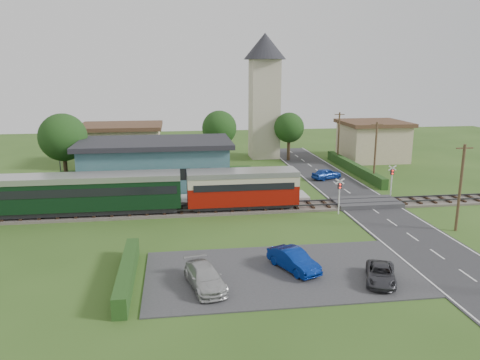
{
  "coord_description": "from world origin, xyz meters",
  "views": [
    {
      "loc": [
        -7.86,
        -38.82,
        12.59
      ],
      "look_at": [
        -1.88,
        4.0,
        2.36
      ],
      "focal_mm": 35.0,
      "sensor_mm": 36.0,
      "label": 1
    }
  ],
  "objects": [
    {
      "name": "station_building",
      "position": [
        -10.0,
        10.99,
        2.69
      ],
      "size": [
        16.0,
        9.0,
        5.3
      ],
      "color": "#386B70",
      "rests_on": "ground"
    },
    {
      "name": "car_park_silver",
      "position": [
        -6.4,
        -13.41,
        0.72
      ],
      "size": [
        2.68,
        4.66,
        1.27
      ],
      "primitive_type": "imported",
      "rotation": [
        0.0,
        0.0,
        0.22
      ],
      "color": "#AEAEAE",
      "rests_on": "car_park"
    },
    {
      "name": "hedge_station",
      "position": [
        -10.0,
        15.5,
        0.65
      ],
      "size": [
        22.0,
        0.8,
        1.3
      ],
      "primitive_type": "cube",
      "color": "#193814",
      "rests_on": "ground"
    },
    {
      "name": "tree_a",
      "position": [
        -20.0,
        14.0,
        5.38
      ],
      "size": [
        5.2,
        5.2,
        8.0
      ],
      "color": "#332316",
      "rests_on": "ground"
    },
    {
      "name": "train",
      "position": [
        -18.72,
        2.0,
        2.18
      ],
      "size": [
        43.2,
        2.9,
        3.4
      ],
      "color": "#232328",
      "rests_on": "ground"
    },
    {
      "name": "streetlamp_east",
      "position": [
        16.0,
        27.0,
        3.04
      ],
      "size": [
        0.3,
        0.3,
        5.15
      ],
      "color": "#3F3F47",
      "rests_on": "ground"
    },
    {
      "name": "tree_c",
      "position": [
        8.0,
        25.0,
        4.65
      ],
      "size": [
        4.2,
        4.2,
        6.78
      ],
      "color": "#332316",
      "rests_on": "ground"
    },
    {
      "name": "crossing_signal_far",
      "position": [
        13.6,
        4.39,
        2.14
      ],
      "size": [
        0.84,
        0.28,
        3.28
      ],
      "color": "silver",
      "rests_on": "ground"
    },
    {
      "name": "house_west",
      "position": [
        -15.0,
        25.0,
        2.79
      ],
      "size": [
        10.8,
        8.8,
        5.5
      ],
      "color": "tan",
      "rests_on": "ground"
    },
    {
      "name": "utility_pole_d",
      "position": [
        14.2,
        22.0,
        3.63
      ],
      "size": [
        1.4,
        0.22,
        7.0
      ],
      "color": "#473321",
      "rests_on": "ground"
    },
    {
      "name": "car_park_dark",
      "position": [
        4.16,
        -14.15,
        0.59
      ],
      "size": [
        2.91,
        4.01,
        1.01
      ],
      "primitive_type": "imported",
      "rotation": [
        0.0,
        0.0,
        -0.38
      ],
      "color": "#333338",
      "rests_on": "car_park"
    },
    {
      "name": "streetlamp_west",
      "position": [
        -22.0,
        20.0,
        3.04
      ],
      "size": [
        0.3,
        0.3,
        5.15
      ],
      "color": "#3F3F47",
      "rests_on": "ground"
    },
    {
      "name": "railway_track",
      "position": [
        0.0,
        2.0,
        0.11
      ],
      "size": [
        76.0,
        3.2,
        0.49
      ],
      "color": "#4C443D",
      "rests_on": "ground"
    },
    {
      "name": "hedge_carpark",
      "position": [
        -11.0,
        -12.0,
        0.6
      ],
      "size": [
        0.8,
        9.0,
        1.2
      ],
      "primitive_type": "cube",
      "color": "#193814",
      "rests_on": "ground"
    },
    {
      "name": "crossing_deck",
      "position": [
        10.0,
        2.0,
        0.23
      ],
      "size": [
        6.2,
        3.4,
        0.45
      ],
      "primitive_type": "cube",
      "color": "#333335",
      "rests_on": "ground"
    },
    {
      "name": "ground",
      "position": [
        0.0,
        0.0,
        0.0
      ],
      "size": [
        120.0,
        120.0,
        0.0
      ],
      "primitive_type": "plane",
      "color": "#2D4C19"
    },
    {
      "name": "utility_pole_b",
      "position": [
        14.2,
        -6.0,
        3.63
      ],
      "size": [
        1.4,
        0.22,
        7.0
      ],
      "color": "#473321",
      "rests_on": "ground"
    },
    {
      "name": "hedge_roadside",
      "position": [
        14.2,
        16.0,
        0.6
      ],
      "size": [
        0.8,
        18.0,
        1.2
      ],
      "primitive_type": "cube",
      "color": "#193814",
      "rests_on": "ground"
    },
    {
      "name": "pedestrian_near",
      "position": [
        -1.37,
        4.59,
        1.25
      ],
      "size": [
        0.6,
        0.42,
        1.59
      ],
      "primitive_type": "imported",
      "rotation": [
        0.0,
        0.0,
        3.07
      ],
      "color": "gray",
      "rests_on": "platform"
    },
    {
      "name": "house_east",
      "position": [
        20.0,
        24.0,
        2.8
      ],
      "size": [
        8.8,
        8.8,
        5.5
      ],
      "color": "tan",
      "rests_on": "ground"
    },
    {
      "name": "platform",
      "position": [
        -10.0,
        5.2,
        0.23
      ],
      "size": [
        30.0,
        3.0,
        0.45
      ],
      "primitive_type": "cube",
      "color": "gray",
      "rests_on": "ground"
    },
    {
      "name": "car_on_road",
      "position": [
        9.63,
        12.79,
        0.68
      ],
      "size": [
        3.97,
        2.77,
        1.25
      ],
      "primitive_type": "imported",
      "rotation": [
        0.0,
        0.0,
        1.96
      ],
      "color": "#1841A9",
      "rests_on": "road"
    },
    {
      "name": "car_park_blue",
      "position": [
        -0.62,
        -11.71,
        0.75
      ],
      "size": [
        2.93,
        4.28,
        1.34
      ],
      "primitive_type": "imported",
      "rotation": [
        0.0,
        0.0,
        0.42
      ],
      "color": "navy",
      "rests_on": "car_park"
    },
    {
      "name": "pedestrian_far",
      "position": [
        -17.9,
        5.23,
        1.35
      ],
      "size": [
        0.82,
        0.98,
        1.81
      ],
      "primitive_type": "imported",
      "rotation": [
        0.0,
        0.0,
        1.74
      ],
      "color": "gray",
      "rests_on": "platform"
    },
    {
      "name": "utility_pole_c",
      "position": [
        14.2,
        10.0,
        3.63
      ],
      "size": [
        1.4,
        0.22,
        7.0
      ],
      "color": "#473321",
      "rests_on": "ground"
    },
    {
      "name": "car_park",
      "position": [
        -1.5,
        -12.0,
        0.04
      ],
      "size": [
        17.0,
        9.0,
        0.08
      ],
      "primitive_type": "cube",
      "color": "#333335",
      "rests_on": "ground"
    },
    {
      "name": "road",
      "position": [
        10.0,
        0.0,
        0.03
      ],
      "size": [
        6.0,
        70.0,
        0.05
      ],
      "primitive_type": "cube",
      "color": "#28282B",
      "rests_on": "ground"
    },
    {
      "name": "tree_b",
      "position": [
        -2.0,
        23.0,
        5.02
      ],
      "size": [
        4.6,
        4.6,
        7.34
      ],
      "color": "#332316",
      "rests_on": "ground"
    },
    {
      "name": "equipment_hut",
      "position": [
        -18.0,
        5.2,
        1.75
      ],
      "size": [
        2.3,
        2.3,
        2.55
      ],
      "color": "#BDB099",
      "rests_on": "platform"
    },
    {
      "name": "crossing_signal_near",
      "position": [
        6.4,
        -0.41,
        2.14
      ],
      "size": [
        0.84,
        0.28,
        3.28
      ],
      "color": "silver",
      "rests_on": "ground"
    },
    {
      "name": "church_tower",
      "position": [
        5.0,
        28.0,
        10.23
      ],
      "size": [
        6.0,
        6.0,
        17.6
      ],
      "color": "#BDB099",
      "rests_on": "ground"
    }
  ]
}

